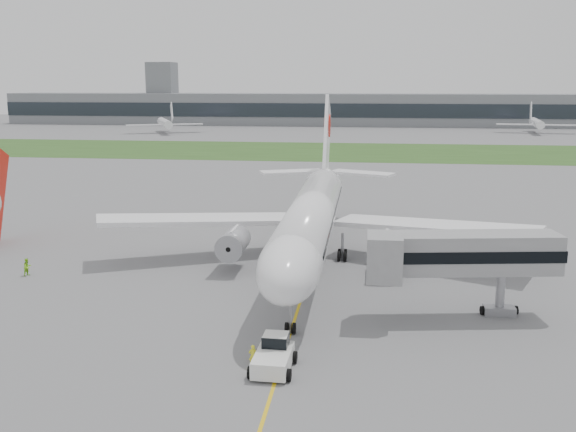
# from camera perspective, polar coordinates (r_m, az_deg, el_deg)

# --- Properties ---
(ground) EXTENTS (600.00, 600.00, 0.00)m
(ground) POSITION_cam_1_polar(r_m,az_deg,el_deg) (65.93, 1.79, -5.47)
(ground) COLOR gray
(ground) RESTS_ON ground
(apron_markings) EXTENTS (70.00, 70.00, 0.04)m
(apron_markings) POSITION_cam_1_polar(r_m,az_deg,el_deg) (61.20, 1.34, -6.86)
(apron_markings) COLOR yellow
(apron_markings) RESTS_ON ground
(grass_strip) EXTENTS (600.00, 50.00, 0.02)m
(grass_strip) POSITION_cam_1_polar(r_m,az_deg,el_deg) (183.79, 5.31, 5.74)
(grass_strip) COLOR #2E511E
(grass_strip) RESTS_ON ground
(terminal_building) EXTENTS (320.00, 22.30, 14.00)m
(terminal_building) POSITION_cam_1_polar(r_m,az_deg,el_deg) (292.85, 6.07, 9.39)
(terminal_building) COLOR gray
(terminal_building) RESTS_ON ground
(control_tower) EXTENTS (12.00, 12.00, 56.00)m
(control_tower) POSITION_cam_1_polar(r_m,az_deg,el_deg) (310.44, -10.97, 8.09)
(control_tower) COLOR gray
(control_tower) RESTS_ON ground
(airliner) EXTENTS (48.13, 53.95, 17.88)m
(airliner) POSITION_cam_1_polar(r_m,az_deg,el_deg) (69.20, 2.19, 0.22)
(airliner) COLOR white
(airliner) RESTS_ON ground
(pushback_tug) EXTENTS (3.04, 4.40, 2.21)m
(pushback_tug) POSITION_cam_1_polar(r_m,az_deg,el_deg) (45.67, -1.27, -12.23)
(pushback_tug) COLOR white
(pushback_tug) RESTS_ON ground
(jet_bridge) EXTENTS (16.18, 6.90, 7.53)m
(jet_bridge) POSITION_cam_1_polar(r_m,az_deg,el_deg) (55.09, 14.66, -3.33)
(jet_bridge) COLOR #969698
(jet_bridge) RESTS_ON ground
(safety_cone_left) EXTENTS (0.35, 0.35, 0.48)m
(safety_cone_left) POSITION_cam_1_polar(r_m,az_deg,el_deg) (47.62, -1.09, -12.20)
(safety_cone_left) COLOR #FF460D
(safety_cone_left) RESTS_ON ground
(safety_cone_right) EXTENTS (0.37, 0.37, 0.50)m
(safety_cone_right) POSITION_cam_1_polar(r_m,az_deg,el_deg) (45.22, -0.11, -13.56)
(safety_cone_right) COLOR #FF460D
(safety_cone_right) RESTS_ON ground
(ground_crew_near) EXTENTS (0.68, 0.54, 1.62)m
(ground_crew_near) POSITION_cam_1_polar(r_m,az_deg,el_deg) (46.12, -3.15, -12.29)
(ground_crew_near) COLOR #FBF529
(ground_crew_near) RESTS_ON ground
(ground_crew_far) EXTENTS (0.97, 1.09, 1.85)m
(ground_crew_far) POSITION_cam_1_polar(r_m,az_deg,el_deg) (71.42, -22.15, -4.22)
(ground_crew_far) COLOR #94E626
(ground_crew_far) RESTS_ON ground
(distant_aircraft_left) EXTENTS (36.87, 35.16, 11.07)m
(distant_aircraft_left) POSITION_cam_1_polar(r_m,az_deg,el_deg) (252.37, -10.87, 7.26)
(distant_aircraft_left) COLOR white
(distant_aircraft_left) RESTS_ON ground
(distant_aircraft_right) EXTENTS (32.35, 29.40, 11.16)m
(distant_aircraft_right) POSITION_cam_1_polar(r_m,az_deg,el_deg) (264.55, 21.16, 6.88)
(distant_aircraft_right) COLOR white
(distant_aircraft_right) RESTS_ON ground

